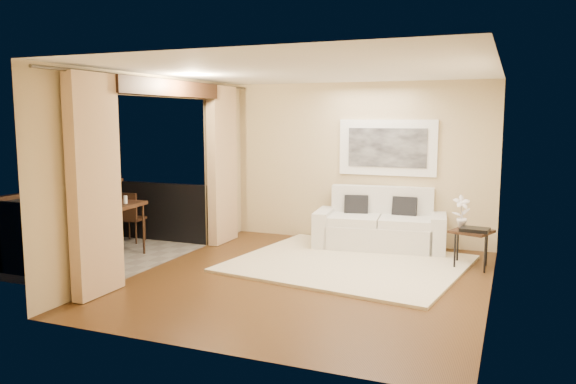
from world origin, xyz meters
The scene contains 18 objects.
floor centered at (0.00, 0.00, 0.00)m, with size 5.00×5.00×0.00m, color #503217.
room_shell centered at (-2.13, 0.00, 2.52)m, with size 5.00×6.40×5.00m.
balcony centered at (-3.31, 0.00, 0.18)m, with size 1.81×2.60×1.17m.
curtains centered at (-2.11, 0.00, 1.34)m, with size 0.16×4.80×2.64m.
artwork centered at (0.48, 2.46, 1.62)m, with size 1.62×0.07×0.92m.
rug centered at (0.28, 0.91, 0.02)m, with size 3.12×2.72×0.04m, color beige.
sofa centered at (0.47, 2.09, 0.35)m, with size 2.15×1.13×0.99m.
side_table centered at (1.93, 1.40, 0.48)m, with size 0.64×0.64×0.54m.
tray centered at (1.98, 1.33, 0.57)m, with size 0.38×0.28×0.05m, color black.
orchid centered at (1.77, 1.53, 0.78)m, with size 0.25×0.17×0.47m, color white.
bistro_table centered at (-3.15, 0.07, 0.75)m, with size 0.76×0.76×0.83m.
balcony_chair_far centered at (-3.56, 0.91, 0.49)m, with size 0.42×0.42×0.86m.
balcony_chair_near centered at (-3.25, -0.27, 0.61)m, with size 0.47×0.48×1.05m.
ice_bucket centered at (-3.29, 0.21, 0.93)m, with size 0.18×0.18×0.20m, color silver.
candle centered at (-3.11, 0.25, 0.86)m, with size 0.06×0.06×0.07m, color red.
vase centered at (-3.17, -0.14, 0.92)m, with size 0.04×0.04×0.18m, color silver.
glass_a centered at (-3.03, -0.02, 0.89)m, with size 0.06×0.06×0.12m, color white.
glass_b centered at (-2.96, 0.07, 0.89)m, with size 0.06×0.06×0.12m, color silver.
Camera 1 is at (2.44, -6.74, 2.12)m, focal length 35.00 mm.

